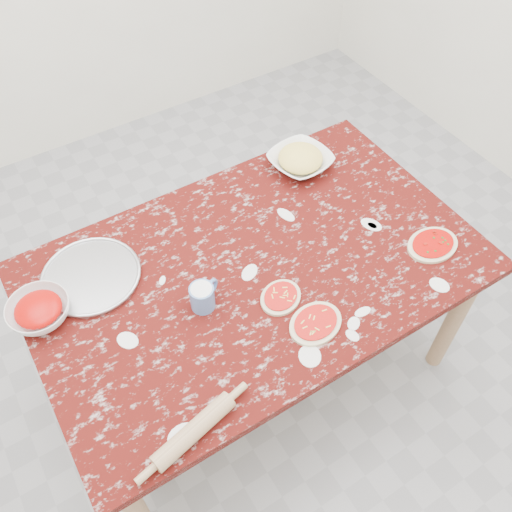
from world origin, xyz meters
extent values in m
plane|color=gray|center=(0.00, 0.00, 0.00)|extent=(4.00, 4.00, 0.00)
cube|color=#3E0A08|center=(0.00, 0.00, 0.73)|extent=(1.60, 1.00, 0.04)
cube|color=#A17A5B|center=(0.00, 0.00, 0.67)|extent=(1.50, 0.90, 0.08)
cylinder|color=#A17A5B|center=(0.72, -0.42, 0.35)|extent=(0.07, 0.07, 0.71)
cylinder|color=#A17A5B|center=(-0.72, 0.42, 0.35)|extent=(0.07, 0.07, 0.71)
cylinder|color=#A17A5B|center=(0.72, 0.42, 0.35)|extent=(0.07, 0.07, 0.71)
cylinder|color=#B2B2B7|center=(-0.52, 0.26, 0.76)|extent=(0.44, 0.44, 0.01)
imported|color=white|center=(-0.72, 0.19, 0.78)|extent=(0.27, 0.27, 0.06)
imported|color=white|center=(0.43, 0.35, 0.78)|extent=(0.28, 0.28, 0.06)
cylinder|color=#537BB8|center=(-0.24, -0.05, 0.80)|extent=(0.08, 0.08, 0.10)
torus|color=#537BB8|center=(-0.20, -0.03, 0.80)|extent=(0.07, 0.04, 0.07)
cylinder|color=silver|center=(-0.24, -0.05, 0.83)|extent=(0.07, 0.07, 0.01)
ellipsoid|color=beige|center=(0.03, -0.32, 0.76)|extent=(0.21, 0.18, 0.01)
ellipsoid|color=red|center=(0.03, -0.32, 0.76)|extent=(0.18, 0.15, 0.00)
ellipsoid|color=beige|center=(-0.01, -0.17, 0.76)|extent=(0.19, 0.18, 0.01)
ellipsoid|color=red|center=(-0.01, -0.17, 0.76)|extent=(0.16, 0.15, 0.00)
ellipsoid|color=beige|center=(0.60, -0.27, 0.76)|extent=(0.21, 0.16, 0.01)
ellipsoid|color=red|center=(0.60, -0.27, 0.76)|extent=(0.17, 0.13, 0.00)
cylinder|color=tan|center=(-0.48, -0.43, 0.78)|extent=(0.28, 0.11, 0.06)
camera|label=1|loc=(-0.64, -1.02, 2.29)|focal=38.10mm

